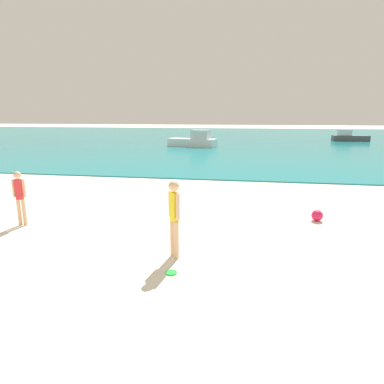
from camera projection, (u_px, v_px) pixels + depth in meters
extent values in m
cube|color=teal|center=(237.00, 137.00, 44.31)|extent=(160.00, 60.00, 0.06)
cylinder|color=#DDAD84|center=(176.00, 240.00, 7.04)|extent=(0.11, 0.11, 0.84)
cylinder|color=#DDAD84|center=(173.00, 238.00, 7.16)|extent=(0.11, 0.11, 0.84)
cube|color=yellow|center=(174.00, 207.00, 6.93)|extent=(0.22, 0.22, 0.63)
sphere|color=#DDAD84|center=(174.00, 186.00, 6.83)|extent=(0.23, 0.23, 0.23)
cylinder|color=#DDAD84|center=(178.00, 207.00, 6.80)|extent=(0.08, 0.08, 0.56)
cylinder|color=#DDAD84|center=(170.00, 203.00, 7.05)|extent=(0.08, 0.08, 0.56)
cylinder|color=green|center=(171.00, 273.00, 6.46)|extent=(0.23, 0.23, 0.03)
cylinder|color=#DDAD84|center=(19.00, 212.00, 9.19)|extent=(0.10, 0.10, 0.76)
cylinder|color=#DDAD84|center=(24.00, 212.00, 9.19)|extent=(0.10, 0.10, 0.76)
cube|color=red|center=(19.00, 189.00, 9.04)|extent=(0.19, 0.14, 0.57)
sphere|color=#DDAD84|center=(17.00, 175.00, 8.94)|extent=(0.21, 0.21, 0.21)
cylinder|color=#DDAD84|center=(14.00, 188.00, 9.02)|extent=(0.08, 0.08, 0.51)
cylinder|color=#DDAD84|center=(24.00, 188.00, 9.04)|extent=(0.08, 0.08, 0.51)
cube|color=white|center=(192.00, 143.00, 31.42)|extent=(4.89, 2.54, 0.75)
cube|color=silver|center=(200.00, 134.00, 30.91)|extent=(1.88, 1.41, 0.84)
cube|color=#4C4C51|center=(350.00, 138.00, 37.98)|extent=(4.00, 1.34, 0.64)
cube|color=silver|center=(345.00, 132.00, 37.93)|extent=(1.45, 0.91, 0.72)
sphere|color=#E51E4C|center=(317.00, 215.00, 9.62)|extent=(0.33, 0.33, 0.33)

